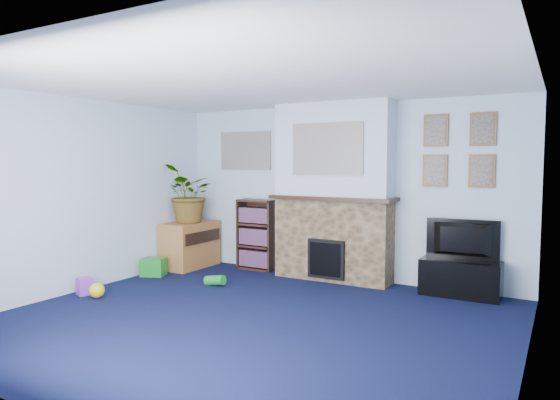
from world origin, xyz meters
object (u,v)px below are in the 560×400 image
Objects in this scene: sideboard at (190,244)px; tv_stand at (460,278)px; bookshelf at (257,236)px; television at (462,240)px.

tv_stand is at bearing 4.54° from sideboard.
bookshelf is 1.07m from sideboard.
television is 0.95× the size of sideboard.
bookshelf is at bearing 178.51° from tv_stand.
bookshelf is 1.18× the size of sideboard.
sideboard is (-0.98, -0.39, -0.15)m from bookshelf.
bookshelf is (-2.93, 0.08, 0.28)m from tv_stand.
tv_stand is 0.45m from television.
bookshelf reaches higher than television.
bookshelf is at bearing 21.54° from sideboard.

